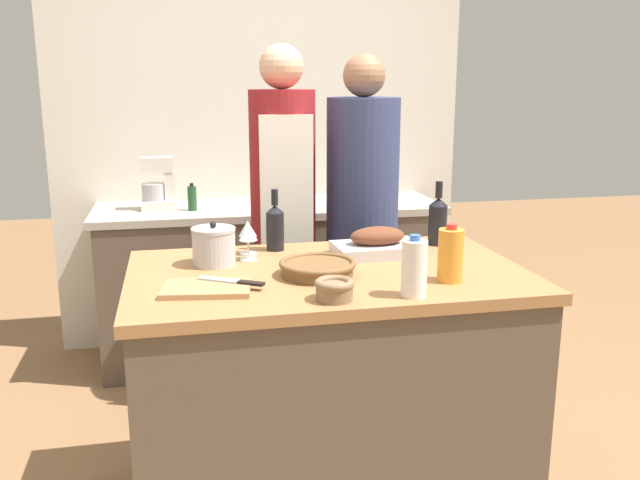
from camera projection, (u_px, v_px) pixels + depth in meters
kitchen_island at (327, 390)px, 2.51m from camera, size 1.40×0.86×0.93m
back_counter at (271, 281)px, 3.93m from camera, size 1.94×0.60×0.89m
back_wall at (261, 133)px, 4.07m from camera, size 2.44×0.10×2.55m
roasting_pan at (377, 244)px, 2.60m from camera, size 0.34×0.22×0.11m
wicker_basket at (318, 267)px, 2.33m from camera, size 0.27×0.27×0.05m
cutting_board at (207, 289)px, 2.16m from camera, size 0.30×0.22×0.02m
stock_pot at (214, 246)px, 2.45m from camera, size 0.16×0.16×0.16m
mixing_bowl at (334, 289)px, 2.07m from camera, size 0.12×0.12×0.07m
juice_jug at (451, 255)px, 2.25m from camera, size 0.08×0.08×0.20m
milk_jug at (414, 268)px, 2.09m from camera, size 0.08×0.08×0.20m
wine_bottle_green at (438, 220)px, 2.75m from camera, size 0.08×0.08×0.26m
wine_bottle_dark at (275, 226)px, 2.66m from camera, size 0.07×0.07×0.24m
wine_glass_left at (248, 230)px, 2.60m from camera, size 0.07×0.07×0.13m
wine_glass_right at (248, 234)px, 2.51m from camera, size 0.07×0.07×0.14m
knife_chef at (233, 281)px, 2.20m from camera, size 0.21×0.15×0.01m
stand_mixer at (158, 188)px, 3.68m from camera, size 0.18×0.14×0.29m
condiment_bottle_tall at (375, 188)px, 3.94m from camera, size 0.06×0.06×0.17m
condiment_bottle_short at (192, 198)px, 3.66m from camera, size 0.05×0.05×0.15m
person_cook_aproned at (283, 211)px, 3.19m from camera, size 0.31×0.31×1.75m
person_cook_guest at (362, 215)px, 3.28m from camera, size 0.35×0.35×1.70m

